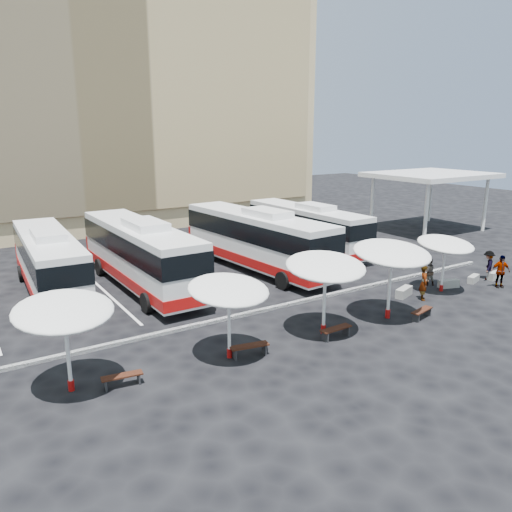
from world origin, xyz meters
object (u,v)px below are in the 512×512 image
sunshade_0 (64,311)px  wood_bench_1 (249,348)px  wood_bench_2 (336,330)px  passenger_1 (429,272)px  passenger_3 (488,265)px  conc_bench_1 (449,284)px  conc_bench_0 (404,292)px  sunshade_1 (229,290)px  passenger_0 (424,283)px  passenger_2 (500,271)px  bus_0 (49,260)px  sunshade_2 (326,267)px  bus_3 (306,227)px  bus_2 (257,238)px  wood_bench_3 (422,312)px  sunshade_3 (392,253)px  bus_1 (140,252)px  wood_bench_0 (122,378)px  sunshade_4 (445,244)px  conc_bench_3 (495,275)px  conc_bench_2 (473,279)px

sunshade_0 → wood_bench_1: 7.30m
wood_bench_2 → passenger_1: 10.21m
wood_bench_2 → passenger_3: passenger_3 is taller
wood_bench_1 → conc_bench_1: wood_bench_1 is taller
conc_bench_0 → sunshade_1: bearing=-173.2°
passenger_0 → passenger_2: size_ratio=0.99×
bus_0 → sunshade_2: size_ratio=2.69×
conc_bench_0 → passenger_1: (2.83, 0.65, 0.56)m
passenger_2 → wood_bench_2: bearing=-146.9°
conc_bench_0 → wood_bench_2: bearing=-162.0°
bus_3 → passenger_2: bus_3 is taller
bus_2 → passenger_1: (6.72, -8.34, -1.29)m
bus_2 → bus_3: 6.21m
conc_bench_1 → bus_0: bearing=150.0°
conc_bench_1 → wood_bench_3: bearing=-155.4°
conc_bench_0 → bus_2: bearing=113.4°
sunshade_3 → passenger_0: 4.38m
conc_bench_0 → conc_bench_1: 3.45m
passenger_0 → bus_1: bearing=91.6°
sunshade_2 → wood_bench_0: sunshade_2 is taller
wood_bench_0 → passenger_2: 22.23m
sunshade_4 → conc_bench_3: 5.41m
bus_1 → wood_bench_2: bearing=-69.3°
conc_bench_1 → wood_bench_1: bearing=-174.3°
bus_1 → sunshade_0: size_ratio=3.61×
conc_bench_3 → conc_bench_1: bearing=173.4°
bus_2 → conc_bench_2: bus_2 is taller
sunshade_2 → wood_bench_1: (-4.05, -0.20, -2.75)m
bus_1 → passenger_0: (12.00, -10.41, -1.14)m
sunshade_4 → wood_bench_0: bearing=-177.3°
sunshade_1 → bus_2: bearing=52.5°
sunshade_0 → sunshade_1: (6.01, -0.72, -0.11)m
bus_1 → bus_2: 7.69m
sunshade_2 → sunshade_4: size_ratio=1.28×
wood_bench_1 → conc_bench_3: size_ratio=1.33×
bus_2 → passenger_2: (9.84, -10.83, -1.14)m
passenger_0 → passenger_2: 5.59m
conc_bench_2 → conc_bench_3: size_ratio=0.88×
sunshade_1 → wood_bench_3: sunshade_1 is taller
conc_bench_2 → conc_bench_0: bearing=175.5°
passenger_0 → passenger_1: 2.86m
wood_bench_3 → wood_bench_0: bearing=174.6°
bus_1 → sunshade_0: 12.01m
sunshade_4 → conc_bench_3: sunshade_4 is taller
conc_bench_3 → conc_bench_2: bearing=169.4°
wood_bench_0 → conc_bench_1: conc_bench_1 is taller
bus_3 → bus_2: bearing=-160.5°
sunshade_2 → passenger_3: bearing=4.3°
sunshade_1 → wood_bench_2: bearing=-9.8°
conc_bench_2 → passenger_2: size_ratio=0.57×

